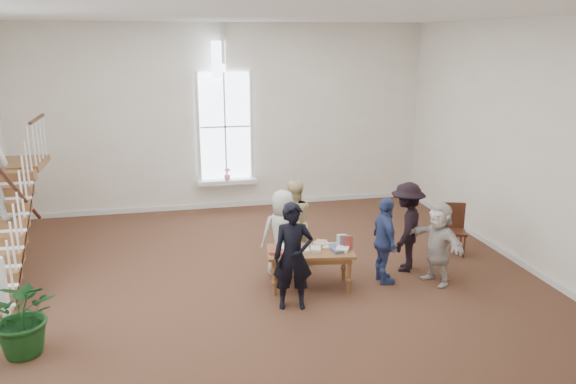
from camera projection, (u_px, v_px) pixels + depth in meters
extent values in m
plane|color=#4A291D|center=(255.00, 278.00, 10.01)|extent=(10.00, 10.00, 0.00)
plane|color=silver|center=(225.00, 118.00, 13.65)|extent=(10.00, 0.00, 10.00)
plane|color=silver|center=(329.00, 250.00, 5.17)|extent=(10.00, 0.00, 10.00)
plane|color=silver|center=(519.00, 143.00, 10.44)|extent=(0.00, 9.00, 9.00)
plane|color=white|center=(251.00, 14.00, 8.81)|extent=(10.00, 10.00, 0.00)
cube|color=white|center=(227.00, 182.00, 13.89)|extent=(1.45, 0.28, 0.10)
plane|color=white|center=(225.00, 127.00, 13.65)|extent=(2.60, 0.00, 2.60)
plane|color=white|center=(223.00, 59.00, 13.22)|extent=(0.60, 0.60, 0.85)
cube|color=white|center=(227.00, 205.00, 14.20)|extent=(10.00, 0.04, 0.12)
imported|color=pink|center=(227.00, 174.00, 13.81)|extent=(0.17, 0.17, 0.30)
cube|color=brown|center=(0.00, 192.00, 9.94)|extent=(1.10, 0.30, 0.20)
cube|color=brown|center=(3.00, 177.00, 10.17)|extent=(1.10, 0.30, 0.20)
cube|color=brown|center=(15.00, 164.00, 11.01)|extent=(1.10, 1.20, 0.12)
cube|color=white|center=(3.00, 293.00, 8.17)|extent=(0.10, 0.10, 1.10)
cylinder|color=#3A190F|center=(16.00, 190.00, 9.13)|extent=(0.07, 2.74, 1.86)
cube|color=brown|center=(310.00, 252.00, 9.48)|extent=(1.53, 0.92, 0.05)
cube|color=brown|center=(310.00, 256.00, 9.50)|extent=(1.40, 0.78, 0.10)
cylinder|color=brown|center=(275.00, 278.00, 9.27)|extent=(0.07, 0.07, 0.63)
cylinder|color=brown|center=(349.00, 275.00, 9.36)|extent=(0.07, 0.07, 0.63)
cylinder|color=brown|center=(273.00, 265.00, 9.77)|extent=(0.07, 0.07, 0.63)
cylinder|color=brown|center=(344.00, 263.00, 9.86)|extent=(0.07, 0.07, 0.63)
cube|color=silver|center=(290.00, 246.00, 9.63)|extent=(0.25, 0.29, 0.03)
cube|color=beige|center=(328.00, 246.00, 9.60)|extent=(0.23, 0.20, 0.03)
cube|color=tan|center=(321.00, 243.00, 9.70)|extent=(0.29, 0.33, 0.05)
cube|color=silver|center=(285.00, 248.00, 9.51)|extent=(0.23, 0.26, 0.05)
cube|color=#4C5972|center=(336.00, 247.00, 9.55)|extent=(0.22, 0.28, 0.04)
cube|color=maroon|center=(277.00, 252.00, 9.30)|extent=(0.29, 0.28, 0.06)
cube|color=white|center=(343.00, 249.00, 9.45)|extent=(0.30, 0.33, 0.06)
cube|color=#BFB299|center=(287.00, 254.00, 9.23)|extent=(0.18, 0.21, 0.05)
cube|color=silver|center=(322.00, 244.00, 9.71)|extent=(0.25, 0.24, 0.04)
cube|color=beige|center=(316.00, 249.00, 9.43)|extent=(0.22, 0.27, 0.06)
cube|color=tan|center=(334.00, 246.00, 9.62)|extent=(0.23, 0.21, 0.04)
cube|color=silver|center=(305.00, 250.00, 9.39)|extent=(0.18, 0.21, 0.05)
cube|color=#4C5972|center=(338.00, 250.00, 9.39)|extent=(0.23, 0.24, 0.05)
imported|color=black|center=(293.00, 256.00, 8.72)|extent=(0.68, 0.50, 1.72)
imported|color=beige|center=(283.00, 234.00, 9.93)|extent=(0.79, 0.53, 1.58)
imported|color=beige|center=(293.00, 223.00, 10.46)|extent=(0.81, 0.64, 1.62)
imported|color=#364681|center=(385.00, 241.00, 9.64)|extent=(0.39, 0.91, 1.54)
imported|color=black|center=(407.00, 227.00, 10.18)|extent=(1.10, 1.23, 1.65)
imported|color=beige|center=(438.00, 243.00, 9.65)|extent=(0.80, 1.42, 1.46)
imported|color=#133E16|center=(24.00, 315.00, 7.48)|extent=(1.16, 1.04, 1.13)
cube|color=#3A190F|center=(454.00, 232.00, 10.99)|extent=(0.55, 0.55, 0.05)
cube|color=#3A190F|center=(454.00, 215.00, 11.10)|extent=(0.43, 0.18, 0.52)
cylinder|color=#3A190F|center=(445.00, 246.00, 10.90)|extent=(0.04, 0.04, 0.46)
cylinder|color=#3A190F|center=(464.00, 247.00, 10.86)|extent=(0.04, 0.04, 0.46)
cylinder|color=#3A190F|center=(443.00, 240.00, 11.24)|extent=(0.04, 0.04, 0.46)
cylinder|color=#3A190F|center=(461.00, 241.00, 11.20)|extent=(0.04, 0.04, 0.46)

